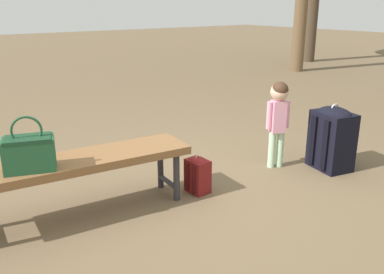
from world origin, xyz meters
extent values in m
plane|color=brown|center=(0.00, 0.00, 0.00)|extent=(40.00, 40.00, 0.00)
cube|color=brown|center=(-0.89, 0.06, 0.42)|extent=(1.63, 0.57, 0.06)
cylinder|color=#2D2D33|center=(-0.18, 0.13, 0.20)|extent=(0.05, 0.05, 0.39)
cylinder|color=#2D2D33|center=(-0.21, -0.15, 0.20)|extent=(0.05, 0.05, 0.39)
cylinder|color=#2D2D33|center=(-0.19, -0.01, 0.10)|extent=(0.07, 0.28, 0.04)
cube|color=#1E4C2D|center=(-1.24, 0.03, 0.56)|extent=(0.36, 0.28, 0.22)
cube|color=#163922|center=(-1.24, 0.03, 0.67)|extent=(0.33, 0.27, 0.02)
torus|color=#1E4C2D|center=(-1.24, 0.03, 0.72)|extent=(0.19, 0.08, 0.20)
cylinder|color=#B2D8B2|center=(0.92, -0.11, 0.17)|extent=(0.07, 0.07, 0.35)
cylinder|color=#B2D8B2|center=(0.99, -0.15, 0.17)|extent=(0.07, 0.07, 0.35)
ellipsoid|color=white|center=(0.92, -0.10, 0.02)|extent=(0.08, 0.10, 0.04)
ellipsoid|color=white|center=(1.00, -0.13, 0.02)|extent=(0.08, 0.10, 0.04)
cube|color=pink|center=(0.95, -0.13, 0.50)|extent=(0.16, 0.15, 0.30)
cylinder|color=pink|center=(0.87, -0.09, 0.51)|extent=(0.05, 0.05, 0.25)
cylinder|color=pink|center=(1.03, -0.17, 0.51)|extent=(0.05, 0.05, 0.25)
sphere|color=beige|center=(0.95, -0.13, 0.73)|extent=(0.17, 0.17, 0.17)
sphere|color=#3F2819|center=(0.95, -0.14, 0.75)|extent=(0.15, 0.15, 0.15)
cube|color=black|center=(1.34, -0.46, 0.27)|extent=(0.35, 0.42, 0.54)
ellipsoid|color=black|center=(1.34, -0.46, 0.53)|extent=(0.33, 0.40, 0.12)
cube|color=black|center=(1.49, -0.50, 0.19)|extent=(0.09, 0.26, 0.25)
cube|color=black|center=(1.21, -0.35, 0.27)|extent=(0.04, 0.07, 0.46)
cube|color=black|center=(1.17, -0.51, 0.27)|extent=(0.04, 0.07, 0.46)
torus|color=#B2B2B7|center=(1.34, -0.46, 0.58)|extent=(0.09, 0.03, 0.09)
cube|color=maroon|center=(0.02, -0.13, 0.14)|extent=(0.15, 0.20, 0.28)
ellipsoid|color=maroon|center=(0.02, -0.13, 0.27)|extent=(0.14, 0.19, 0.06)
cube|color=#4A1010|center=(0.10, -0.13, 0.10)|extent=(0.03, 0.13, 0.13)
cube|color=#4A1010|center=(-0.06, -0.09, 0.14)|extent=(0.01, 0.03, 0.24)
cube|color=#4A1010|center=(-0.06, -0.18, 0.14)|extent=(0.01, 0.03, 0.24)
torus|color=#B2B2B7|center=(0.02, -0.13, 0.30)|extent=(0.05, 0.01, 0.05)
camera|label=1|loc=(-1.91, -2.63, 1.50)|focal=39.03mm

